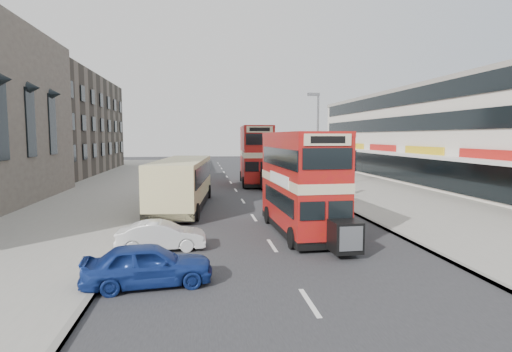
{
  "coord_description": "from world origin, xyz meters",
  "views": [
    {
      "loc": [
        -2.95,
        -14.65,
        4.61
      ],
      "look_at": [
        -0.08,
        6.51,
        2.53
      ],
      "focal_mm": 28.66,
      "sensor_mm": 36.0,
      "label": 1
    }
  ],
  "objects_px": {
    "street_lamp": "(317,134)",
    "coach": "(182,182)",
    "car_left_near": "(148,264)",
    "car_left_front": "(162,236)",
    "cyclist": "(296,184)",
    "bus_second": "(256,155)",
    "bus_main": "(301,182)",
    "car_right_c": "(275,170)",
    "car_right_b": "(283,181)",
    "pedestrian_far": "(299,168)",
    "pedestrian_near": "(346,182)",
    "car_right_a": "(308,187)"
  },
  "relations": [
    {
      "from": "car_right_c",
      "to": "pedestrian_far",
      "type": "height_order",
      "value": "pedestrian_far"
    },
    {
      "from": "car_right_a",
      "to": "bus_second",
      "type": "bearing_deg",
      "value": -154.09
    },
    {
      "from": "street_lamp",
      "to": "car_left_front",
      "type": "height_order",
      "value": "street_lamp"
    },
    {
      "from": "street_lamp",
      "to": "bus_main",
      "type": "bearing_deg",
      "value": -108.92
    },
    {
      "from": "coach",
      "to": "pedestrian_far",
      "type": "relative_size",
      "value": 7.22
    },
    {
      "from": "coach",
      "to": "car_left_front",
      "type": "relative_size",
      "value": 3.16
    },
    {
      "from": "car_right_c",
      "to": "pedestrian_far",
      "type": "relative_size",
      "value": 2.51
    },
    {
      "from": "car_right_b",
      "to": "pedestrian_far",
      "type": "xyz_separation_m",
      "value": [
        3.76,
        9.31,
        0.39
      ]
    },
    {
      "from": "bus_main",
      "to": "car_right_b",
      "type": "xyz_separation_m",
      "value": [
        2.81,
        17.83,
        -1.91
      ]
    },
    {
      "from": "pedestrian_near",
      "to": "pedestrian_far",
      "type": "bearing_deg",
      "value": -135.67
    },
    {
      "from": "car_left_near",
      "to": "bus_second",
      "type": "bearing_deg",
      "value": -21.64
    },
    {
      "from": "cyclist",
      "to": "car_right_a",
      "type": "bearing_deg",
      "value": -82.16
    },
    {
      "from": "coach",
      "to": "car_right_c",
      "type": "xyz_separation_m",
      "value": [
        9.72,
        20.14,
        -1.05
      ]
    },
    {
      "from": "car_left_front",
      "to": "car_left_near",
      "type": "bearing_deg",
      "value": 178.74
    },
    {
      "from": "bus_second",
      "to": "car_right_b",
      "type": "relative_size",
      "value": 2.55
    },
    {
      "from": "street_lamp",
      "to": "car_left_near",
      "type": "xyz_separation_m",
      "value": [
        -11.12,
        -20.04,
        -4.11
      ]
    },
    {
      "from": "car_left_near",
      "to": "car_right_a",
      "type": "relative_size",
      "value": 0.77
    },
    {
      "from": "car_left_near",
      "to": "car_right_c",
      "type": "bearing_deg",
      "value": -23.53
    },
    {
      "from": "bus_main",
      "to": "car_right_a",
      "type": "xyz_separation_m",
      "value": [
        3.45,
        11.45,
        -1.7
      ]
    },
    {
      "from": "car_right_c",
      "to": "car_left_front",
      "type": "bearing_deg",
      "value": -14.79
    },
    {
      "from": "bus_second",
      "to": "pedestrian_far",
      "type": "bearing_deg",
      "value": -126.93
    },
    {
      "from": "car_right_b",
      "to": "car_left_front",
      "type": "bearing_deg",
      "value": -18.21
    },
    {
      "from": "car_left_near",
      "to": "cyclist",
      "type": "relative_size",
      "value": 1.87
    },
    {
      "from": "street_lamp",
      "to": "car_left_front",
      "type": "xyz_separation_m",
      "value": [
        -11.09,
        -16.0,
        -4.2
      ]
    },
    {
      "from": "car_right_a",
      "to": "bus_main",
      "type": "bearing_deg",
      "value": -9.38
    },
    {
      "from": "car_right_a",
      "to": "cyclist",
      "type": "height_order",
      "value": "cyclist"
    },
    {
      "from": "bus_main",
      "to": "cyclist",
      "type": "distance_m",
      "value": 14.12
    },
    {
      "from": "coach",
      "to": "car_left_near",
      "type": "distance_m",
      "value": 13.86
    },
    {
      "from": "car_left_near",
      "to": "pedestrian_near",
      "type": "relative_size",
      "value": 1.99
    },
    {
      "from": "bus_second",
      "to": "coach",
      "type": "relative_size",
      "value": 0.88
    },
    {
      "from": "car_left_near",
      "to": "car_left_front",
      "type": "relative_size",
      "value": 1.11
    },
    {
      "from": "car_left_near",
      "to": "pedestrian_far",
      "type": "distance_m",
      "value": 35.7
    },
    {
      "from": "coach",
      "to": "car_right_a",
      "type": "height_order",
      "value": "coach"
    },
    {
      "from": "bus_main",
      "to": "car_right_b",
      "type": "relative_size",
      "value": 2.18
    },
    {
      "from": "coach",
      "to": "car_right_b",
      "type": "height_order",
      "value": "coach"
    },
    {
      "from": "bus_main",
      "to": "car_right_b",
      "type": "height_order",
      "value": "bus_main"
    },
    {
      "from": "bus_main",
      "to": "car_right_c",
      "type": "height_order",
      "value": "bus_main"
    },
    {
      "from": "coach",
      "to": "cyclist",
      "type": "xyz_separation_m",
      "value": [
        8.87,
        6.03,
        -1.0
      ]
    },
    {
      "from": "cyclist",
      "to": "pedestrian_far",
      "type": "bearing_deg",
      "value": 71.08
    },
    {
      "from": "car_left_near",
      "to": "car_right_c",
      "type": "xyz_separation_m",
      "value": [
        10.18,
        33.95,
        -0.01
      ]
    },
    {
      "from": "street_lamp",
      "to": "car_left_near",
      "type": "height_order",
      "value": "street_lamp"
    },
    {
      "from": "car_left_near",
      "to": "pedestrian_far",
      "type": "bearing_deg",
      "value": -28.06
    },
    {
      "from": "street_lamp",
      "to": "car_left_front",
      "type": "bearing_deg",
      "value": -124.72
    },
    {
      "from": "cyclist",
      "to": "pedestrian_near",
      "type": "bearing_deg",
      "value": -42.15
    },
    {
      "from": "car_left_near",
      "to": "car_left_front",
      "type": "height_order",
      "value": "car_left_near"
    },
    {
      "from": "car_right_b",
      "to": "pedestrian_far",
      "type": "relative_size",
      "value": 2.51
    },
    {
      "from": "coach",
      "to": "car_right_c",
      "type": "distance_m",
      "value": 22.39
    },
    {
      "from": "bus_second",
      "to": "car_left_near",
      "type": "relative_size",
      "value": 2.52
    },
    {
      "from": "car_left_near",
      "to": "cyclist",
      "type": "distance_m",
      "value": 21.92
    },
    {
      "from": "street_lamp",
      "to": "coach",
      "type": "height_order",
      "value": "street_lamp"
    }
  ]
}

